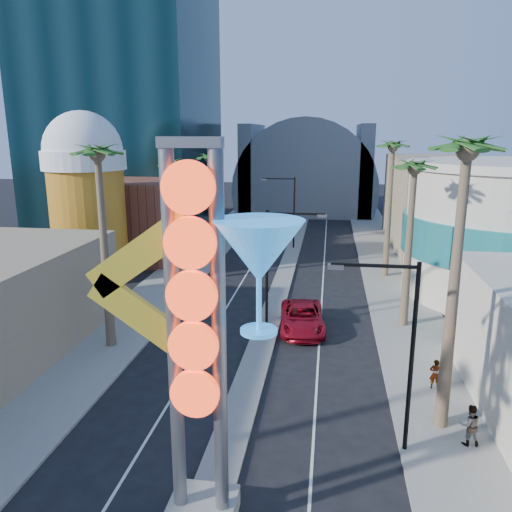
# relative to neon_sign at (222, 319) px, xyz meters

# --- Properties ---
(sidewalk_west) EXTENTS (5.00, 100.00, 0.15)m
(sidewalk_west) POSITION_rel_neon_sign_xyz_m (-10.32, 32.04, -7.23)
(sidewalk_west) COLOR gray
(sidewalk_west) RESTS_ON ground
(sidewalk_east) EXTENTS (5.00, 100.00, 0.15)m
(sidewalk_east) POSITION_rel_neon_sign_xyz_m (8.68, 32.04, -7.23)
(sidewalk_east) COLOR gray
(sidewalk_east) RESTS_ON ground
(median) EXTENTS (1.60, 84.00, 0.15)m
(median) POSITION_rel_neon_sign_xyz_m (-0.82, 35.04, -7.23)
(median) COLOR gray
(median) RESTS_ON ground
(hotel_tower) EXTENTS (20.00, 20.00, 50.00)m
(hotel_tower) POSITION_rel_neon_sign_xyz_m (-22.82, 49.04, 17.69)
(hotel_tower) COLOR black
(hotel_tower) RESTS_ON ground
(brick_filler_west) EXTENTS (10.00, 10.00, 8.00)m
(brick_filler_west) POSITION_rel_neon_sign_xyz_m (-16.82, 35.04, -3.31)
(brick_filler_west) COLOR brown
(brick_filler_west) RESTS_ON ground
(filler_east) EXTENTS (10.00, 20.00, 10.00)m
(filler_east) POSITION_rel_neon_sign_xyz_m (15.18, 45.04, -2.31)
(filler_east) COLOR #988462
(filler_east) RESTS_ON ground
(beer_mug) EXTENTS (7.00, 7.00, 14.50)m
(beer_mug) POSITION_rel_neon_sign_xyz_m (-17.82, 27.04, 0.54)
(beer_mug) COLOR #BE7D19
(beer_mug) RESTS_ON ground
(canopy) EXTENTS (22.00, 16.00, 22.00)m
(canopy) POSITION_rel_neon_sign_xyz_m (-0.82, 69.04, -3.00)
(canopy) COLOR slate
(canopy) RESTS_ON ground
(neon_sign) EXTENTS (6.53, 2.60, 12.55)m
(neon_sign) POSITION_rel_neon_sign_xyz_m (0.00, 0.00, 0.00)
(neon_sign) COLOR gray
(neon_sign) RESTS_ON ground
(streetlight_0) EXTENTS (3.79, 0.25, 8.00)m
(streetlight_0) POSITION_rel_neon_sign_xyz_m (-0.27, 17.04, -2.43)
(streetlight_0) COLOR black
(streetlight_0) RESTS_ON ground
(streetlight_1) EXTENTS (3.79, 0.25, 8.00)m
(streetlight_1) POSITION_rel_neon_sign_xyz_m (-1.36, 41.04, -2.43)
(streetlight_1) COLOR black
(streetlight_1) RESTS_ON ground
(streetlight_2) EXTENTS (3.45, 0.25, 8.00)m
(streetlight_2) POSITION_rel_neon_sign_xyz_m (5.91, 5.04, -2.47)
(streetlight_2) COLOR black
(streetlight_2) RESTS_ON ground
(palm_1) EXTENTS (2.40, 2.40, 12.70)m
(palm_1) POSITION_rel_neon_sign_xyz_m (-9.82, 13.04, 3.52)
(palm_1) COLOR brown
(palm_1) RESTS_ON ground
(palm_2) EXTENTS (2.40, 2.40, 11.20)m
(palm_2) POSITION_rel_neon_sign_xyz_m (-9.82, 27.04, 2.17)
(palm_2) COLOR brown
(palm_2) RESTS_ON ground
(palm_3) EXTENTS (2.40, 2.40, 11.20)m
(palm_3) POSITION_rel_neon_sign_xyz_m (-9.82, 39.04, 2.17)
(palm_3) COLOR brown
(palm_3) RESTS_ON ground
(palm_5) EXTENTS (2.40, 2.40, 13.20)m
(palm_5) POSITION_rel_neon_sign_xyz_m (8.18, 7.04, 3.96)
(palm_5) COLOR brown
(palm_5) RESTS_ON ground
(palm_6) EXTENTS (2.40, 2.40, 11.70)m
(palm_6) POSITION_rel_neon_sign_xyz_m (8.18, 19.04, 2.62)
(palm_6) COLOR brown
(palm_6) RESTS_ON ground
(palm_7) EXTENTS (2.40, 2.40, 12.70)m
(palm_7) POSITION_rel_neon_sign_xyz_m (8.18, 31.04, 3.52)
(palm_7) COLOR brown
(palm_7) RESTS_ON ground
(red_pickup) EXTENTS (3.33, 6.30, 1.69)m
(red_pickup) POSITION_rel_neon_sign_xyz_m (1.49, 17.46, -6.46)
(red_pickup) COLOR maroon
(red_pickup) RESTS_ON ground
(pedestrian_a) EXTENTS (0.61, 0.43, 1.57)m
(pedestrian_a) POSITION_rel_neon_sign_xyz_m (8.54, 10.31, -6.37)
(pedestrian_a) COLOR gray
(pedestrian_a) RESTS_ON sidewalk_east
(pedestrian_b) EXTENTS (0.92, 0.75, 1.77)m
(pedestrian_b) POSITION_rel_neon_sign_xyz_m (9.01, 5.72, -6.27)
(pedestrian_b) COLOR gray
(pedestrian_b) RESTS_ON sidewalk_east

